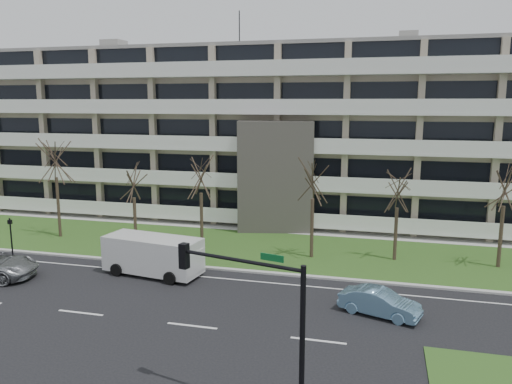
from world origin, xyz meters
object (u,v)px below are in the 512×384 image
(traffic_signal, at_px, (258,310))
(pedestrian_signal, at_px, (11,232))
(blue_sedan, at_px, (380,302))
(white_van, at_px, (154,252))

(traffic_signal, xyz_separation_m, pedestrian_signal, (-20.76, 12.84, -1.98))
(blue_sedan, xyz_separation_m, traffic_signal, (-3.95, -9.08, 3.01))
(blue_sedan, distance_m, traffic_signal, 10.35)
(white_van, relative_size, pedestrian_signal, 2.38)
(white_van, bearing_deg, blue_sedan, -2.89)
(traffic_signal, bearing_deg, blue_sedan, 80.04)
(white_van, relative_size, traffic_signal, 1.11)
(white_van, bearing_deg, pedestrian_signal, -177.15)
(blue_sedan, relative_size, traffic_signal, 0.70)
(white_van, distance_m, pedestrian_signal, 11.28)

